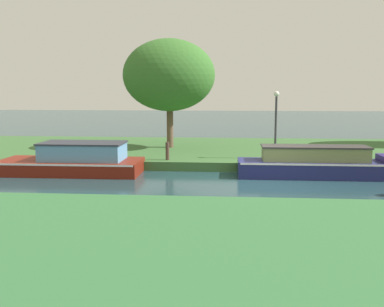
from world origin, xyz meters
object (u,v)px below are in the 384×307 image
object	(u,v)px
navy_barge	(319,164)
maroon_narrowboat	(75,161)
willow_tree_left	(169,75)
lamp_post	(276,117)
mooring_post_near	(167,151)

from	to	relation	value
navy_barge	maroon_narrowboat	world-z (taller)	maroon_narrowboat
willow_tree_left	lamp_post	size ratio (longest dim) A/B	1.89
willow_tree_left	mooring_post_near	xyz separation A→B (m)	(0.45, -4.04, -3.43)
mooring_post_near	navy_barge	bearing A→B (deg)	-12.44
willow_tree_left	mooring_post_near	distance (m)	5.32
maroon_narrowboat	lamp_post	world-z (taller)	lamp_post
willow_tree_left	mooring_post_near	size ratio (longest dim) A/B	7.19
willow_tree_left	navy_barge	bearing A→B (deg)	-38.79
lamp_post	willow_tree_left	bearing A→B (deg)	148.48
lamp_post	mooring_post_near	xyz separation A→B (m)	(-4.79, -0.83, -1.49)
navy_barge	willow_tree_left	xyz separation A→B (m)	(-6.75, 5.43, 3.69)
willow_tree_left	mooring_post_near	bearing A→B (deg)	-83.68
navy_barge	willow_tree_left	bearing A→B (deg)	141.21
maroon_narrowboat	mooring_post_near	bearing A→B (deg)	20.59
navy_barge	lamp_post	bearing A→B (deg)	124.42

